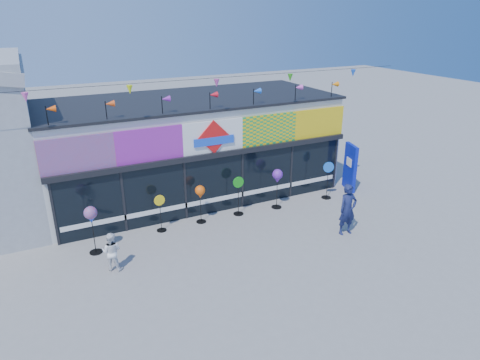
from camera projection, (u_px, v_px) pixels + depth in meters
ground at (256, 252)px, 14.15m from camera, size 80.00×80.00×0.00m
kite_shop at (191, 146)px, 18.36m from camera, size 16.00×5.70×5.31m
blue_sign at (350, 167)px, 18.82m from camera, size 0.42×1.04×2.07m
spinner_0 at (91, 216)px, 13.65m from camera, size 0.42×0.42×1.67m
spinner_1 at (160, 212)px, 15.29m from camera, size 0.39×0.36×1.40m
spinner_2 at (200, 193)px, 15.76m from camera, size 0.38×0.38×1.49m
spinner_3 at (238, 195)px, 16.52m from camera, size 0.44×0.40×1.57m
spinner_4 at (277, 177)px, 16.92m from camera, size 0.42×0.42×1.65m
spinner_5 at (328, 179)px, 17.98m from camera, size 0.44×0.41×1.62m
adult_man at (348, 210)px, 15.03m from camera, size 0.71×0.49×1.87m
child at (112, 251)px, 13.01m from camera, size 0.70×0.60×1.24m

